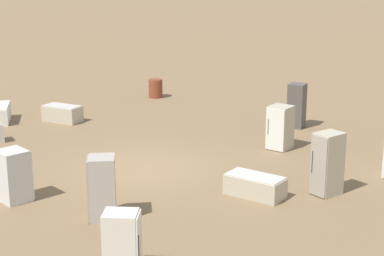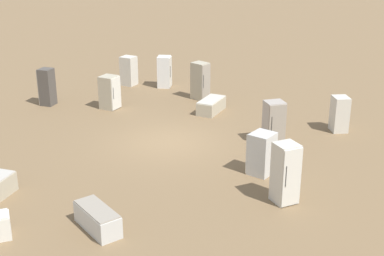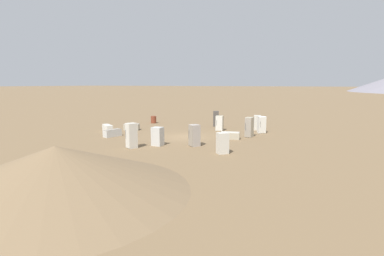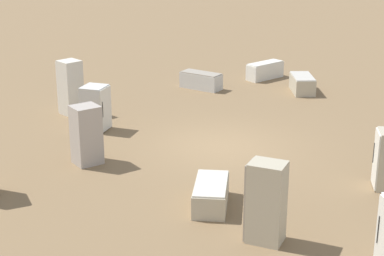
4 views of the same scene
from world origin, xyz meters
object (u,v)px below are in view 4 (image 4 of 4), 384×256
at_px(discarded_fridge_4, 86,135).
at_px(discarded_fridge_7, 201,81).
at_px(discarded_fridge_11, 96,108).
at_px(discarded_fridge_5, 70,87).
at_px(discarded_fridge_9, 302,84).
at_px(discarded_fridge_12, 265,71).
at_px(discarded_fridge_3, 211,194).
at_px(discarded_fridge_2, 266,202).

xyz_separation_m(discarded_fridge_4, discarded_fridge_7, (-8.60, 0.46, -0.51)).
bearing_deg(discarded_fridge_11, discarded_fridge_5, -129.43).
bearing_deg(discarded_fridge_9, discarded_fridge_4, 44.01).
height_order(discarded_fridge_5, discarded_fridge_12, discarded_fridge_5).
relative_size(discarded_fridge_5, discarded_fridge_11, 1.30).
bearing_deg(discarded_fridge_3, discarded_fridge_7, 96.59).
bearing_deg(discarded_fridge_11, discarded_fridge_7, 163.78).
height_order(discarded_fridge_5, discarded_fridge_11, discarded_fridge_5).
height_order(discarded_fridge_7, discarded_fridge_9, discarded_fridge_9).
xyz_separation_m(discarded_fridge_4, discarded_fridge_5, (-3.94, -2.74, 0.11)).
distance_m(discarded_fridge_5, discarded_fridge_12, 8.82).
bearing_deg(discarded_fridge_2, discarded_fridge_7, 29.31).
distance_m(discarded_fridge_9, discarded_fridge_12, 2.45).
bearing_deg(discarded_fridge_7, discarded_fridge_11, 179.32).
distance_m(discarded_fridge_3, discarded_fridge_9, 10.92).
bearing_deg(discarded_fridge_3, discarded_fridge_11, 128.20).
xyz_separation_m(discarded_fridge_2, discarded_fridge_4, (-2.74, -5.75, -0.07)).
bearing_deg(discarded_fridge_9, discarded_fridge_12, -61.42).
bearing_deg(discarded_fridge_4, discarded_fridge_12, 22.93).
distance_m(discarded_fridge_5, discarded_fridge_7, 5.69).
xyz_separation_m(discarded_fridge_7, discarded_fridge_11, (5.94, -1.57, 0.40)).
bearing_deg(discarded_fridge_3, discarded_fridge_2, -51.14).
distance_m(discarded_fridge_2, discarded_fridge_4, 6.37).
distance_m(discarded_fridge_2, discarded_fridge_11, 8.73).
distance_m(discarded_fridge_4, discarded_fridge_7, 8.63).
relative_size(discarded_fridge_3, discarded_fridge_12, 1.03).
xyz_separation_m(discarded_fridge_3, discarded_fridge_9, (-10.92, 0.23, 0.03)).
bearing_deg(discarded_fridge_12, discarded_fridge_4, -71.98).
xyz_separation_m(discarded_fridge_9, discarded_fridge_12, (-1.58, -1.87, 0.02)).
relative_size(discarded_fridge_4, discarded_fridge_7, 0.95).
height_order(discarded_fridge_4, discarded_fridge_12, discarded_fridge_4).
height_order(discarded_fridge_2, discarded_fridge_11, discarded_fridge_2).
distance_m(discarded_fridge_3, discarded_fridge_11, 6.70).
relative_size(discarded_fridge_9, discarded_fridge_12, 0.99).
bearing_deg(discarded_fridge_4, discarded_fridge_7, 32.60).
distance_m(discarded_fridge_7, discarded_fridge_9, 3.99).
bearing_deg(discarded_fridge_9, discarded_fridge_7, -9.17).
height_order(discarded_fridge_5, discarded_fridge_9, discarded_fridge_5).
distance_m(discarded_fridge_2, discarded_fridge_3, 2.13).
relative_size(discarded_fridge_4, discarded_fridge_11, 1.15).
relative_size(discarded_fridge_4, discarded_fridge_5, 0.89).
bearing_deg(discarded_fridge_5, discarded_fridge_9, -25.98).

